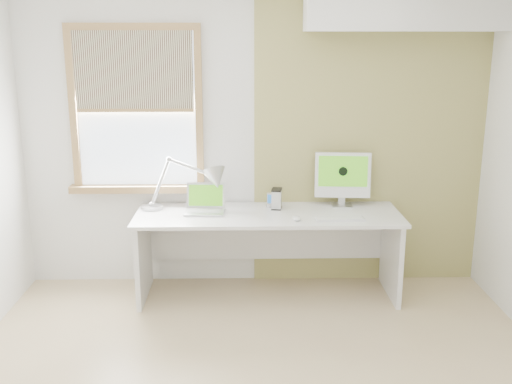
{
  "coord_description": "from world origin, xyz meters",
  "views": [
    {
      "loc": [
        -0.1,
        -3.32,
        2.14
      ],
      "look_at": [
        0.0,
        1.05,
        1.0
      ],
      "focal_mm": 41.52,
      "sensor_mm": 36.0,
      "label": 1
    }
  ],
  "objects_px": {
    "external_drive": "(277,199)",
    "imac": "(343,176)",
    "desk": "(268,233)",
    "desk_lamp": "(204,182)",
    "laptop": "(205,205)"
  },
  "relations": [
    {
      "from": "desk_lamp",
      "to": "imac",
      "type": "distance_m",
      "value": 1.19
    },
    {
      "from": "external_drive",
      "to": "imac",
      "type": "xyz_separation_m",
      "value": [
        0.57,
        0.08,
        0.18
      ]
    },
    {
      "from": "external_drive",
      "to": "imac",
      "type": "relative_size",
      "value": 0.36
    },
    {
      "from": "desk",
      "to": "imac",
      "type": "relative_size",
      "value": 4.6
    },
    {
      "from": "desk",
      "to": "external_drive",
      "type": "bearing_deg",
      "value": 47.36
    },
    {
      "from": "laptop",
      "to": "imac",
      "type": "height_order",
      "value": "imac"
    },
    {
      "from": "desk",
      "to": "laptop",
      "type": "relative_size",
      "value": 6.51
    },
    {
      "from": "imac",
      "to": "desk_lamp",
      "type": "bearing_deg",
      "value": -176.19
    },
    {
      "from": "desk",
      "to": "external_drive",
      "type": "height_order",
      "value": "external_drive"
    },
    {
      "from": "desk",
      "to": "desk_lamp",
      "type": "height_order",
      "value": "desk_lamp"
    },
    {
      "from": "desk",
      "to": "external_drive",
      "type": "relative_size",
      "value": 12.82
    },
    {
      "from": "imac",
      "to": "external_drive",
      "type": "bearing_deg",
      "value": -171.87
    },
    {
      "from": "external_drive",
      "to": "imac",
      "type": "distance_m",
      "value": 0.6
    },
    {
      "from": "external_drive",
      "to": "desk",
      "type": "bearing_deg",
      "value": -132.64
    },
    {
      "from": "laptop",
      "to": "desk",
      "type": "bearing_deg",
      "value": -1.11
    }
  ]
}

